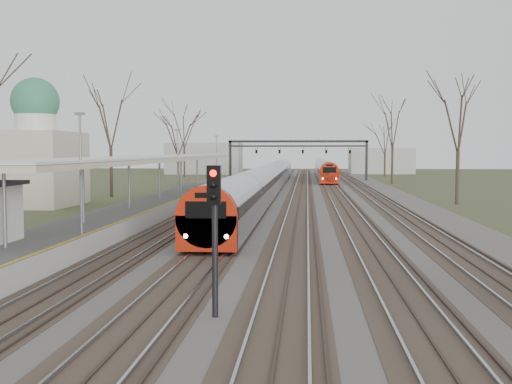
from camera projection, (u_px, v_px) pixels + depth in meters
track_bed at (294, 193)px, 66.89m from camera, size 24.00×160.00×0.22m
platform at (170, 202)px, 50.19m from camera, size 3.50×69.00×1.00m
canopy at (156, 159)px, 45.48m from camera, size 4.10×50.00×3.11m
dome_building at (16, 160)px, 51.49m from camera, size 10.00×8.00×10.30m
signal_gantry at (298, 148)px, 96.41m from camera, size 21.00×0.59×6.08m
tree_west_far at (110, 113)px, 60.79m from camera, size 5.50×5.50×11.33m
tree_east_far at (459, 116)px, 52.41m from camera, size 5.00×5.00×10.30m
train_near at (270, 178)px, 71.05m from camera, size 2.62×90.21×3.05m
train_far at (325, 169)px, 103.81m from camera, size 2.62×45.21×3.05m
signal_post at (214, 218)px, 16.66m from camera, size 0.35×0.45×4.10m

